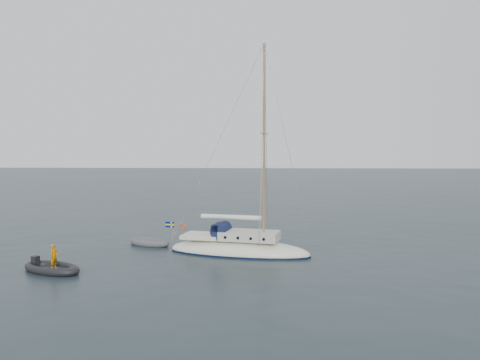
{
  "coord_description": "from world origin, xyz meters",
  "views": [
    {
      "loc": [
        1.51,
        -28.17,
        6.37
      ],
      "look_at": [
        0.01,
        0.0,
        4.64
      ],
      "focal_mm": 35.0,
      "sensor_mm": 36.0,
      "label": 1
    }
  ],
  "objects": [
    {
      "name": "sailboat",
      "position": [
        -0.09,
        0.55,
        1.01
      ],
      "size": [
        9.42,
        2.82,
        13.41
      ],
      "rotation": [
        0.0,
        0.0,
        -0.21
      ],
      "color": "#EDE6CC",
      "rests_on": "ground"
    },
    {
      "name": "rib",
      "position": [
        -9.76,
        -4.34,
        0.23
      ],
      "size": [
        3.68,
        1.67,
        1.5
      ],
      "rotation": [
        0.0,
        0.0,
        -0.42
      ],
      "color": "black",
      "rests_on": "ground"
    },
    {
      "name": "dinghy",
      "position": [
        -6.3,
        2.88,
        0.19
      ],
      "size": [
        3.06,
        1.38,
        0.44
      ],
      "rotation": [
        0.0,
        0.0,
        -0.39
      ],
      "color": "#56555B",
      "rests_on": "ground"
    },
    {
      "name": "ground",
      "position": [
        0.0,
        0.0,
        0.0
      ],
      "size": [
        300.0,
        300.0,
        0.0
      ],
      "primitive_type": "plane",
      "color": "black",
      "rests_on": "ground"
    }
  ]
}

